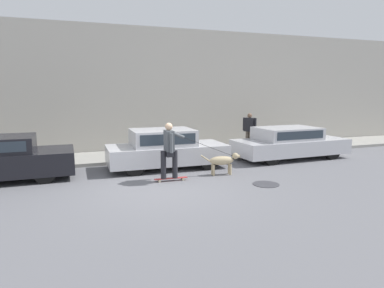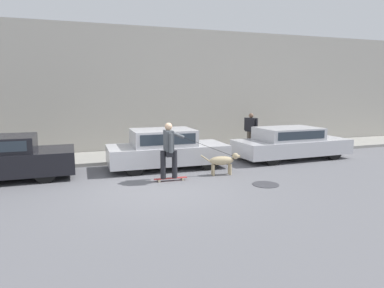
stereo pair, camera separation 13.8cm
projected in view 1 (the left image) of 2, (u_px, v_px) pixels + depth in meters
name	position (u px, v px, depth m)	size (l,w,h in m)	color
ground_plane	(160.00, 189.00, 9.03)	(36.00, 36.00, 0.00)	slate
back_wall	(124.00, 90.00, 14.06)	(32.00, 0.30, 5.16)	#ADA89E
sidewalk_curb	(131.00, 156.00, 13.20)	(30.00, 2.32, 0.12)	gray
parked_car_1	(166.00, 149.00, 11.36)	(3.94, 1.72, 1.30)	black
parked_car_2	(289.00, 143.00, 12.98)	(4.43, 1.89, 1.20)	black
dog	(223.00, 161.00, 10.46)	(1.24, 0.37, 0.67)	tan
skateboarder	(170.00, 148.00, 9.64)	(2.59, 0.63, 1.67)	beige
pedestrian_with_bag	(250.00, 130.00, 14.17)	(0.45, 0.63, 1.53)	brown
manhole_cover	(266.00, 184.00, 9.43)	(0.73, 0.73, 0.01)	#38383D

